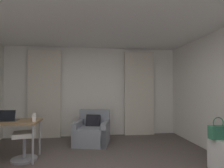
{
  "coord_description": "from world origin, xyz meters",
  "views": [
    {
      "loc": [
        -0.16,
        -2.51,
        1.38
      ],
      "look_at": [
        0.36,
        1.46,
        1.48
      ],
      "focal_mm": 29.62,
      "sensor_mm": 36.0,
      "label": 1
    }
  ],
  "objects": [
    {
      "name": "desk_chair",
      "position": [
        -1.34,
        1.29,
        0.39
      ],
      "size": [
        0.49,
        0.49,
        0.88
      ],
      "color": "gray",
      "rests_on": "ground"
    },
    {
      "name": "wall_window",
      "position": [
        0.0,
        3.03,
        1.3
      ],
      "size": [
        5.12,
        0.06,
        2.6
      ],
      "color": "silver",
      "rests_on": "ground"
    },
    {
      "name": "curtain_right_panel",
      "position": [
        1.38,
        2.9,
        1.25
      ],
      "size": [
        0.9,
        0.06,
        2.5
      ],
      "color": "beige",
      "rests_on": "ground"
    },
    {
      "name": "curtain_left_panel",
      "position": [
        -1.38,
        2.9,
        1.25
      ],
      "size": [
        0.9,
        0.06,
        2.5
      ],
      "color": "beige",
      "rests_on": "ground"
    },
    {
      "name": "handbag_primary",
      "position": [
        2.02,
        0.35,
        0.66
      ],
      "size": [
        0.3,
        0.14,
        0.37
      ],
      "color": "#387F5B",
      "rests_on": "tv_console"
    },
    {
      "name": "armchair",
      "position": [
        -0.04,
        2.21,
        0.28
      ],
      "size": [
        0.98,
        0.98,
        0.82
      ],
      "color": "gray",
      "rests_on": "ground"
    },
    {
      "name": "desk",
      "position": [
        -1.75,
        1.3,
        0.69
      ],
      "size": [
        1.28,
        0.59,
        0.76
      ],
      "color": "olive",
      "rests_on": "ground"
    },
    {
      "name": "laptop",
      "position": [
        -1.69,
        1.3,
        0.8
      ],
      "size": [
        0.33,
        0.26,
        0.22
      ],
      "color": "#2D2D33",
      "rests_on": "desk"
    }
  ]
}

